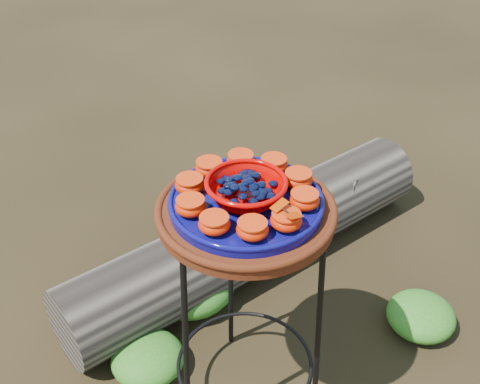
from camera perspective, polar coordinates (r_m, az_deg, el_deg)
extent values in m
cylinder|color=#42170E|center=(1.46, 0.56, -2.01)|extent=(0.43, 0.43, 0.04)
cylinder|color=#050050|center=(1.44, 0.57, -1.07)|extent=(0.37, 0.37, 0.02)
ellipsoid|color=#CE0202|center=(1.34, 4.39, -2.72)|extent=(0.07, 0.07, 0.04)
ellipsoid|color=#CE0202|center=(1.41, 6.12, -0.77)|extent=(0.07, 0.07, 0.04)
ellipsoid|color=#CE0202|center=(1.48, 5.53, 1.21)|extent=(0.07, 0.07, 0.04)
ellipsoid|color=#CE0202|center=(1.53, 3.22, 2.60)|extent=(0.07, 0.07, 0.04)
ellipsoid|color=#CE0202|center=(1.54, 0.07, 2.99)|extent=(0.07, 0.07, 0.04)
ellipsoid|color=#CE0202|center=(1.51, -2.93, 2.29)|extent=(0.07, 0.07, 0.04)
ellipsoid|color=#CE0202|center=(1.46, -4.79, 0.68)|extent=(0.07, 0.07, 0.04)
ellipsoid|color=#CE0202|center=(1.39, -4.71, -1.36)|extent=(0.07, 0.07, 0.04)
ellipsoid|color=#CE0202|center=(1.33, -2.45, -3.05)|extent=(0.07, 0.07, 0.04)
ellipsoid|color=#CE0202|center=(1.32, 1.18, -3.57)|extent=(0.07, 0.07, 0.04)
ellipsoid|color=#276721|center=(2.02, -8.76, -15.25)|extent=(0.24, 0.24, 0.12)
ellipsoid|color=#276721|center=(2.20, 16.80, -11.09)|extent=(0.24, 0.24, 0.12)
ellipsoid|color=#276721|center=(2.20, -4.81, -8.46)|extent=(0.33, 0.33, 0.17)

